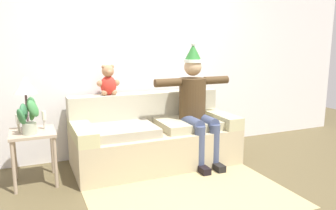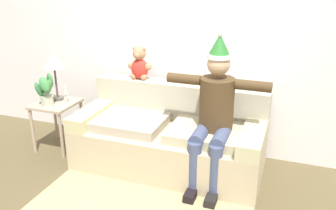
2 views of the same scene
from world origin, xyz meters
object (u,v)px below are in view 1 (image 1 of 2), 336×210
Objects in this scene: teddy_bear at (108,81)px; side_table at (33,140)px; couch at (154,137)px; person_seated at (196,102)px; candle_tall at (18,121)px; potted_plant at (29,116)px; table_lamp at (25,88)px; candle_short at (44,118)px.

teddy_bear reaches higher than side_table.
couch is 0.69m from person_seated.
teddy_bear reaches higher than candle_tall.
potted_plant is (-0.02, -0.11, 0.29)m from side_table.
teddy_bear is at bearing 27.55° from potted_plant.
table_lamp is 0.36m from candle_tall.
table_lamp is 2.83× the size of candle_short.
teddy_bear is 0.92m from candle_short.
candle_short is at bearing 13.15° from candle_tall.
table_lamp is 1.48× the size of potted_plant.
teddy_bear is 1.17m from candle_tall.
side_table is 0.31m from potted_plant.
table_lamp reaches higher than candle_short.
potted_plant is (-0.95, -0.49, -0.26)m from teddy_bear.
couch is at bearing -30.97° from teddy_bear.
couch is 3.44× the size of side_table.
person_seated is at bearing -2.34° from side_table.
table_lamp is at bearing 160.45° from candle_short.
candle_short is (-1.28, -0.05, 0.38)m from couch.
couch is at bearing 4.09° from candle_tall.
candle_short reaches higher than candle_tall.
couch is at bearing 161.58° from person_seated.
person_seated is 1.12m from teddy_bear.
potted_plant is 0.22m from candle_short.
table_lamp is 0.37m from candle_short.
candle_short is (-0.79, -0.34, -0.32)m from teddy_bear.
table_lamp reaches higher than candle_tall.
person_seated is (0.51, -0.17, 0.44)m from couch.
teddy_bear is 0.66× the size of table_lamp.
couch is 1.61m from table_lamp.
potted_plant is (0.01, -0.21, -0.27)m from table_lamp.
teddy_bear is 0.98× the size of potted_plant.
side_table is 0.27m from candle_short.
candle_short reaches higher than side_table.
candle_tall is at bearing 139.13° from potted_plant.
couch reaches higher than candle_short.
teddy_bear is at bearing 23.32° from candle_short.
person_seated is at bearing -1.63° from candle_tall.
potted_plant is at bearing -101.76° from side_table.
potted_plant reaches higher than candle_short.
teddy_bear is 1.91× the size of candle_tall.
person_seated is 1.79m from candle_short.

